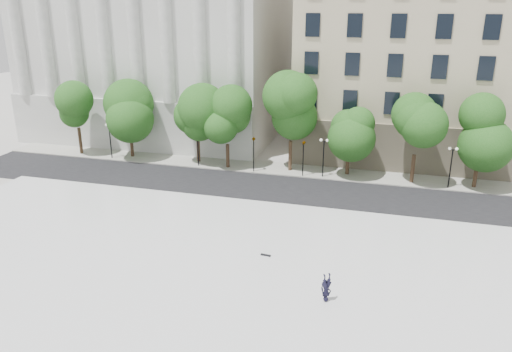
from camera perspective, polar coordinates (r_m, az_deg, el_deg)
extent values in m
plane|color=#BBB9B1|center=(31.43, -9.94, -12.56)|extent=(160.00, 160.00, 0.00)
cube|color=silver|center=(33.66, -7.79, -9.69)|extent=(44.00, 22.00, 0.45)
cube|color=black|center=(46.60, -0.61, -1.33)|extent=(60.00, 8.00, 0.02)
cube|color=#B0AEA2|center=(52.04, 1.22, 0.97)|extent=(60.00, 4.00, 0.12)
cube|color=silver|center=(69.41, -9.72, 15.81)|extent=(30.00, 26.00, 25.00)
cube|color=#BCB090|center=(63.66, 23.10, 12.48)|extent=(36.00, 26.00, 21.00)
cylinder|color=black|center=(50.19, -0.27, 2.30)|extent=(0.10, 0.10, 3.50)
imported|color=black|center=(49.62, -0.28, 4.62)|extent=(0.73, 1.77, 0.70)
cylinder|color=black|center=(49.12, 5.40, 1.83)|extent=(0.10, 0.10, 3.50)
imported|color=black|center=(48.54, 5.48, 4.18)|extent=(0.59, 1.70, 0.67)
imported|color=black|center=(29.21, 7.99, -13.56)|extent=(1.42, 1.80, 0.47)
cube|color=black|center=(33.62, 1.12, -9.03)|extent=(0.71, 0.25, 0.07)
cylinder|color=#382619|center=(59.84, -19.44, 3.78)|extent=(0.36, 0.36, 3.07)
sphere|color=#184714|center=(58.94, -19.89, 7.68)|extent=(3.53, 3.53, 3.53)
cylinder|color=#382619|center=(57.12, -14.00, 3.26)|extent=(0.36, 0.36, 2.40)
sphere|color=#184714|center=(56.34, -14.27, 6.44)|extent=(4.54, 4.54, 4.54)
cylinder|color=#382619|center=(53.93, -6.60, 3.02)|extent=(0.36, 0.36, 2.83)
sphere|color=#184714|center=(52.99, -6.76, 7.00)|extent=(4.40, 4.40, 4.40)
cylinder|color=#382619|center=(51.77, -3.25, 2.27)|extent=(0.36, 0.36, 2.57)
sphere|color=#184714|center=(50.85, -3.32, 6.03)|extent=(3.69, 3.69, 3.69)
cylinder|color=#382619|center=(50.79, 3.93, 2.26)|extent=(0.36, 0.36, 3.16)
sphere|color=#184714|center=(49.70, 4.04, 6.99)|extent=(4.50, 4.50, 4.50)
cylinder|color=#382619|center=(50.48, 10.42, 1.42)|extent=(0.36, 0.36, 2.41)
sphere|color=#184714|center=(49.59, 10.64, 5.01)|extent=(3.88, 3.88, 3.88)
cylinder|color=#382619|center=(49.56, 17.47, 0.75)|extent=(0.36, 0.36, 2.83)
sphere|color=#184714|center=(48.54, 17.92, 5.04)|extent=(3.96, 3.96, 3.96)
cylinder|color=#382619|center=(50.33, 23.83, 0.34)|extent=(0.36, 0.36, 2.97)
sphere|color=#184714|center=(49.28, 24.46, 4.77)|extent=(4.17, 4.17, 4.17)
cylinder|color=black|center=(56.91, -16.29, 3.69)|extent=(0.12, 0.12, 3.71)
cube|color=black|center=(56.46, -16.46, 5.50)|extent=(0.60, 0.06, 0.06)
sphere|color=white|center=(56.59, -16.73, 5.61)|extent=(0.28, 0.28, 0.28)
sphere|color=white|center=(56.28, -16.21, 5.59)|extent=(0.28, 0.28, 0.28)
cylinder|color=black|center=(52.34, -6.66, 3.08)|extent=(0.12, 0.12, 3.83)
cube|color=black|center=(51.84, -6.74, 5.11)|extent=(0.60, 0.06, 0.06)
sphere|color=white|center=(51.93, -7.05, 5.24)|extent=(0.28, 0.28, 0.28)
sphere|color=white|center=(51.70, -6.43, 5.20)|extent=(0.28, 0.28, 0.28)
cylinder|color=black|center=(49.10, 7.69, 1.87)|extent=(0.12, 0.12, 3.72)
cube|color=black|center=(48.58, 7.79, 3.96)|extent=(0.60, 0.06, 0.06)
sphere|color=white|center=(48.59, 7.45, 4.10)|extent=(0.28, 0.28, 0.28)
sphere|color=white|center=(48.51, 8.15, 4.05)|extent=(0.28, 0.28, 0.28)
cylinder|color=black|center=(49.04, 21.33, 0.70)|extent=(0.12, 0.12, 3.78)
cube|color=black|center=(48.51, 21.60, 2.81)|extent=(0.60, 0.06, 0.06)
sphere|color=white|center=(48.45, 21.26, 2.96)|extent=(0.28, 0.28, 0.28)
sphere|color=white|center=(48.52, 21.96, 2.89)|extent=(0.28, 0.28, 0.28)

